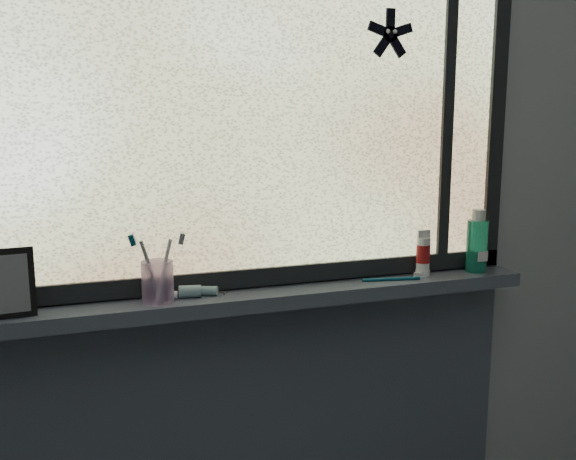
{
  "coord_description": "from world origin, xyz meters",
  "views": [
    {
      "loc": [
        -0.5,
        -0.4,
        1.49
      ],
      "look_at": [
        0.02,
        1.05,
        1.22
      ],
      "focal_mm": 40.0,
      "sensor_mm": 36.0,
      "label": 1
    }
  ],
  "objects_px": {
    "vanity_mirror": "(5,283)",
    "mouthwash_bottle": "(477,241)",
    "cream_tube": "(423,252)",
    "toothbrush_cup": "(158,282)"
  },
  "relations": [
    {
      "from": "cream_tube",
      "to": "mouthwash_bottle",
      "type": "bearing_deg",
      "value": -1.35
    },
    {
      "from": "toothbrush_cup",
      "to": "cream_tube",
      "type": "relative_size",
      "value": 1.08
    },
    {
      "from": "mouthwash_bottle",
      "to": "cream_tube",
      "type": "bearing_deg",
      "value": 178.65
    },
    {
      "from": "vanity_mirror",
      "to": "mouthwash_bottle",
      "type": "height_order",
      "value": "mouthwash_bottle"
    },
    {
      "from": "mouthwash_bottle",
      "to": "vanity_mirror",
      "type": "bearing_deg",
      "value": -179.32
    },
    {
      "from": "vanity_mirror",
      "to": "mouthwash_bottle",
      "type": "relative_size",
      "value": 1.04
    },
    {
      "from": "mouthwash_bottle",
      "to": "toothbrush_cup",
      "type": "bearing_deg",
      "value": -179.46
    },
    {
      "from": "vanity_mirror",
      "to": "cream_tube",
      "type": "height_order",
      "value": "vanity_mirror"
    },
    {
      "from": "toothbrush_cup",
      "to": "cream_tube",
      "type": "bearing_deg",
      "value": 0.98
    },
    {
      "from": "toothbrush_cup",
      "to": "mouthwash_bottle",
      "type": "bearing_deg",
      "value": 0.54
    }
  ]
}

